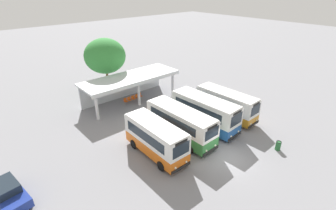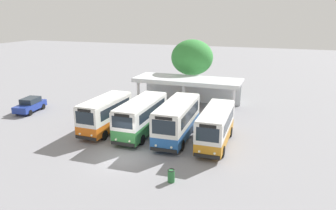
{
  "view_description": "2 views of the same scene",
  "coord_description": "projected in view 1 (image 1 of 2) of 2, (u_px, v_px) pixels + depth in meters",
  "views": [
    {
      "loc": [
        -15.92,
        -10.08,
        14.29
      ],
      "look_at": [
        0.87,
        9.01,
        1.81
      ],
      "focal_mm": 26.81,
      "sensor_mm": 36.0,
      "label": 1
    },
    {
      "loc": [
        11.02,
        -20.55,
        10.93
      ],
      "look_at": [
        0.55,
        8.92,
        1.95
      ],
      "focal_mm": 34.16,
      "sensor_mm": 36.0,
      "label": 2
    }
  ],
  "objects": [
    {
      "name": "ground_plane",
      "position": [
        227.0,
        159.0,
        22.53
      ],
      "size": [
        180.0,
        180.0,
        0.0
      ],
      "primitive_type": "plane",
      "color": "gray"
    },
    {
      "name": "city_bus_nearest_orange",
      "position": [
        156.0,
        138.0,
        22.41
      ],
      "size": [
        2.41,
        6.84,
        3.24
      ],
      "color": "black",
      "rests_on": "ground"
    },
    {
      "name": "city_bus_second_in_row",
      "position": [
        181.0,
        123.0,
        24.81
      ],
      "size": [
        2.46,
        7.97,
        3.23
      ],
      "color": "black",
      "rests_on": "ground"
    },
    {
      "name": "city_bus_middle_cream",
      "position": [
        205.0,
        111.0,
        26.83
      ],
      "size": [
        2.66,
        7.96,
        3.39
      ],
      "color": "black",
      "rests_on": "ground"
    },
    {
      "name": "city_bus_fourth_amber",
      "position": [
        226.0,
        103.0,
        28.85
      ],
      "size": [
        2.39,
        7.49,
        3.15
      ],
      "color": "black",
      "rests_on": "ground"
    },
    {
      "name": "parked_car_flank",
      "position": [
        8.0,
        193.0,
        17.81
      ],
      "size": [
        2.29,
        4.27,
        1.62
      ],
      "color": "black",
      "rests_on": "ground"
    },
    {
      "name": "terminal_canopy",
      "position": [
        128.0,
        82.0,
        32.9
      ],
      "size": [
        12.93,
        4.52,
        3.4
      ],
      "color": "silver",
      "rests_on": "ground"
    },
    {
      "name": "waiting_chair_end_by_column",
      "position": [
        126.0,
        101.0,
        32.37
      ],
      "size": [
        0.45,
        0.45,
        0.86
      ],
      "color": "slate",
      "rests_on": "ground"
    },
    {
      "name": "waiting_chair_second_from_end",
      "position": [
        129.0,
        99.0,
        32.75
      ],
      "size": [
        0.45,
        0.45,
        0.86
      ],
      "color": "slate",
      "rests_on": "ground"
    },
    {
      "name": "waiting_chair_middle_seat",
      "position": [
        133.0,
        98.0,
        33.09
      ],
      "size": [
        0.45,
        0.45,
        0.86
      ],
      "color": "slate",
      "rests_on": "ground"
    },
    {
      "name": "waiting_chair_fourth_seat",
      "position": [
        137.0,
        97.0,
        33.47
      ],
      "size": [
        0.45,
        0.45,
        0.86
      ],
      "color": "slate",
      "rests_on": "ground"
    },
    {
      "name": "waiting_chair_fifth_seat",
      "position": [
        140.0,
        95.0,
        33.87
      ],
      "size": [
        0.45,
        0.45,
        0.86
      ],
      "color": "slate",
      "rests_on": "ground"
    },
    {
      "name": "roadside_tree_behind_canopy",
      "position": [
        105.0,
        56.0,
        34.04
      ],
      "size": [
        5.57,
        5.57,
        7.66
      ],
      "color": "brown",
      "rests_on": "ground"
    },
    {
      "name": "litter_bin_apron",
      "position": [
        278.0,
        146.0,
        23.6
      ],
      "size": [
        0.49,
        0.49,
        0.9
      ],
      "color": "#266633",
      "rests_on": "ground"
    }
  ]
}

